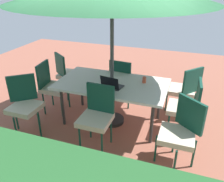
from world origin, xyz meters
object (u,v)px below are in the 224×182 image
object	(u,v)px
chair_west	(187,106)
chair_southwest	(185,88)
chair_east	(52,85)
laptop	(112,85)
chair_northwest	(181,130)
dining_table	(112,86)
chair_northeast	(24,103)
chair_southeast	(68,73)
chair_north	(97,114)
cup	(144,80)
chair_south	(123,80)

from	to	relation	value
chair_west	chair_southwest	world-z (taller)	same
chair_west	chair_east	xyz separation A→B (m)	(2.46, 0.03, 0.00)
laptop	chair_northwest	bearing A→B (deg)	165.65
chair_southwest	chair_northwest	world-z (taller)	same
dining_table	laptop	distance (m)	0.21
chair_northeast	laptop	world-z (taller)	laptop
chair_southwest	chair_northwest	bearing A→B (deg)	41.80
chair_southeast	chair_northeast	world-z (taller)	same
chair_southeast	laptop	bearing A→B (deg)	-176.29
chair_west	chair_north	distance (m)	1.44
dining_table	cup	size ratio (longest dim) A/B	17.42
dining_table	chair_southeast	xyz separation A→B (m)	(1.24, -0.66, -0.17)
chair_north	laptop	distance (m)	0.58
dining_table	chair_east	xyz separation A→B (m)	(1.21, -0.00, -0.17)
chair_east	chair_southwest	world-z (taller)	same
chair_west	chair_south	world-z (taller)	same
chair_southwest	cup	bearing A→B (deg)	-13.02
chair_south	chair_northwest	distance (m)	1.84
chair_northwest	cup	bearing A→B (deg)	166.81
chair_northwest	laptop	bearing A→B (deg)	-165.55
chair_southeast	chair_northeast	xyz separation A→B (m)	(0.01, 1.41, 0.00)
chair_east	cup	world-z (taller)	chair_east
chair_northwest	laptop	distance (m)	1.29
chair_southwest	cup	distance (m)	0.88
chair_east	chair_south	world-z (taller)	same
chair_west	chair_southwest	bearing A→B (deg)	-176.56
chair_south	chair_northwest	world-z (taller)	same
dining_table	laptop	xyz separation A→B (m)	(-0.06, 0.18, 0.10)
chair_southwest	chair_northwest	distance (m)	1.37
cup	chair_east	bearing A→B (deg)	6.17
chair_west	laptop	xyz separation A→B (m)	(1.19, 0.21, 0.27)
chair_north	chair_northwest	size ratio (longest dim) A/B	1.00
dining_table	chair_south	xyz separation A→B (m)	(0.01, -0.68, -0.17)
chair_north	chair_northwest	bearing A→B (deg)	1.76
chair_south	cup	distance (m)	0.77
chair_southeast	chair_west	bearing A→B (deg)	-157.60
chair_southeast	chair_northeast	size ratio (longest dim) A/B	1.00
dining_table	chair_west	bearing A→B (deg)	-178.62
chair_northwest	laptop	xyz separation A→B (m)	(1.16, -0.51, 0.27)
chair_north	laptop	bearing A→B (deg)	85.91
chair_southeast	cup	size ratio (longest dim) A/B	9.17
laptop	chair_east	bearing A→B (deg)	1.26
chair_west	chair_northwest	distance (m)	0.72
chair_south	cup	bearing A→B (deg)	142.61
chair_southeast	chair_northwest	world-z (taller)	same
chair_northeast	cup	xyz separation A→B (m)	(-1.76, -0.94, 0.28)
chair_west	cup	size ratio (longest dim) A/B	9.17
chair_east	chair_northwest	distance (m)	2.52
chair_southeast	chair_southwest	size ratio (longest dim) A/B	1.00
dining_table	chair_north	size ratio (longest dim) A/B	1.90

